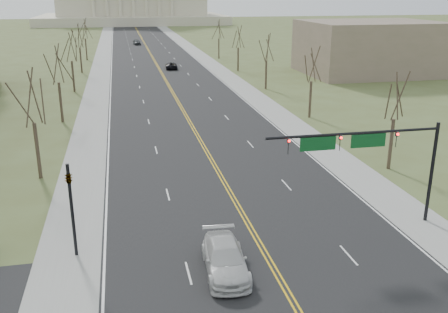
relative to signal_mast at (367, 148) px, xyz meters
name	(u,v)px	position (x,y,z in m)	size (l,w,h in m)	color
road	(152,57)	(-7.45, 96.50, -5.76)	(20.00, 380.00, 0.01)	black
cross_road	(293,303)	(-7.45, -7.50, -5.76)	(120.00, 14.00, 0.01)	black
sidewalk_left	(102,58)	(-19.45, 96.50, -5.75)	(4.00, 380.00, 0.03)	gray
sidewalk_right	(201,56)	(4.55, 96.50, -5.75)	(4.00, 380.00, 0.03)	gray
center_line	(152,57)	(-7.45, 96.50, -5.75)	(0.42, 380.00, 0.01)	gold
edge_line_left	(112,58)	(-17.25, 96.50, -5.75)	(0.15, 380.00, 0.01)	silver
edge_line_right	(192,56)	(2.35, 96.50, -5.75)	(0.15, 380.00, 0.01)	silver
signal_mast	(367,148)	(0.00, 0.00, 0.00)	(12.12, 0.44, 7.20)	black
signal_left	(71,200)	(-18.95, 0.00, -2.05)	(0.32, 0.36, 6.00)	black
tree_r_0	(396,99)	(8.05, 10.50, 0.79)	(3.74, 3.74, 8.50)	#382C21
tree_l_0	(31,100)	(-22.95, 14.50, 1.18)	(3.96, 3.96, 9.00)	#382C21
tree_r_1	(312,66)	(8.05, 30.50, 0.79)	(3.74, 3.74, 8.50)	#382C21
tree_l_1	(57,66)	(-22.95, 34.50, 1.18)	(3.96, 3.96, 9.00)	#382C21
tree_r_2	(267,49)	(8.05, 50.50, 0.79)	(3.74, 3.74, 8.50)	#382C21
tree_l_2	(71,48)	(-22.95, 54.50, 1.18)	(3.96, 3.96, 9.00)	#382C21
tree_r_3	(238,38)	(8.05, 70.50, 0.79)	(3.74, 3.74, 8.50)	#382C21
tree_l_3	(79,37)	(-22.95, 74.50, 1.18)	(3.96, 3.96, 9.00)	#382C21
tree_r_4	(219,31)	(8.05, 90.50, 0.79)	(3.74, 3.74, 8.50)	#382C21
tree_l_4	(85,30)	(-22.95, 94.50, 1.18)	(3.96, 3.96, 9.00)	#382C21
bldg_right_mass	(370,48)	(32.55, 62.50, -0.76)	(25.00, 20.00, 10.00)	#6E614E
car_sb_inner_second	(225,259)	(-10.33, -3.77, -4.91)	(2.35, 5.79, 1.68)	silver
car_far_nb	(171,66)	(-4.93, 76.04, -5.06)	(2.28, 4.95, 1.38)	black
car_far_sb	(137,42)	(-9.92, 127.19, -4.94)	(1.92, 4.76, 1.62)	#494D50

